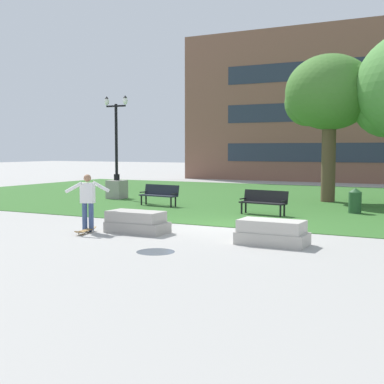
{
  "coord_description": "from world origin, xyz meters",
  "views": [
    {
      "loc": [
        6.85,
        -15.23,
        2.46
      ],
      "look_at": [
        -0.35,
        -1.4,
        1.2
      ],
      "focal_mm": 50.0,
      "sensor_mm": 36.0,
      "label": 1
    }
  ],
  "objects": [
    {
      "name": "concrete_block_center",
      "position": [
        -1.78,
        -2.18,
        0.31
      ],
      "size": [
        1.8,
        0.9,
        0.64
      ],
      "color": "#9E9991",
      "rests_on": "ground"
    },
    {
      "name": "park_bench_near_right",
      "position": [
        -4.95,
        4.42,
        0.54
      ],
      "size": [
        1.85,
        0.74,
        0.9
      ],
      "color": "#1E232D",
      "rests_on": "grass_lawn"
    },
    {
      "name": "lamp_post_left",
      "position": [
        -8.58,
        6.37,
        1.04
      ],
      "size": [
        1.32,
        0.8,
        5.02
      ],
      "color": "gray",
      "rests_on": "grass_lawn"
    },
    {
      "name": "tree_far_right",
      "position": [
        0.99,
        9.64,
        4.95
      ],
      "size": [
        4.25,
        4.05,
        6.76
      ],
      "color": "brown",
      "rests_on": "grass_lawn"
    },
    {
      "name": "trash_bin",
      "position": [
        3.02,
        5.57,
        0.5
      ],
      "size": [
        0.49,
        0.49,
        0.96
      ],
      "color": "#234C28",
      "rests_on": "grass_lawn"
    },
    {
      "name": "grass_lawn",
      "position": [
        0.0,
        10.0,
        0.01
      ],
      "size": [
        40.0,
        20.0,
        0.02
      ],
      "primitive_type": "cube",
      "color": "#336628",
      "rests_on": "ground"
    },
    {
      "name": "skateboard",
      "position": [
        -3.04,
        -2.96,
        0.09
      ],
      "size": [
        0.41,
        1.04,
        0.14
      ],
      "color": "olive",
      "rests_on": "ground"
    },
    {
      "name": "puddle",
      "position": [
        0.24,
        -4.43,
        0.0
      ],
      "size": [
        0.93,
        0.93,
        0.01
      ],
      "primitive_type": "cylinder",
      "color": "#47515B",
      "rests_on": "ground"
    },
    {
      "name": "person_skateboarder",
      "position": [
        -3.17,
        -2.68,
        0.98
      ],
      "size": [
        1.03,
        0.91,
        1.71
      ],
      "color": "#384C7A",
      "rests_on": "ground"
    },
    {
      "name": "park_bench_near_left",
      "position": [
        0.1,
        3.54,
        0.54
      ],
      "size": [
        1.85,
        0.76,
        0.9
      ],
      "color": "black",
      "rests_on": "grass_lawn"
    },
    {
      "name": "concrete_block_left",
      "position": [
        2.4,
        -2.22,
        0.31
      ],
      "size": [
        1.8,
        0.9,
        0.64
      ],
      "color": "#B2ADA3",
      "rests_on": "ground"
    },
    {
      "name": "ground_plane",
      "position": [
        0.0,
        0.0,
        0.0
      ],
      "size": [
        140.0,
        140.0,
        0.0
      ],
      "primitive_type": "plane",
      "color": "#A3A09B"
    }
  ]
}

